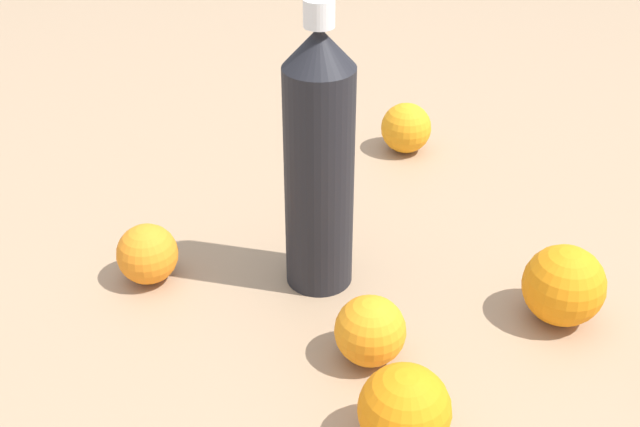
# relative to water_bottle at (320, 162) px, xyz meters

# --- Properties ---
(ground_plane) EXTENTS (2.40, 2.40, 0.00)m
(ground_plane) POSITION_rel_water_bottle_xyz_m (0.01, 0.00, -0.14)
(ground_plane) COLOR #9E7F60
(water_bottle) EXTENTS (0.07, 0.07, 0.30)m
(water_bottle) POSITION_rel_water_bottle_xyz_m (0.00, 0.00, 0.00)
(water_bottle) COLOR black
(water_bottle) RESTS_ON ground_plane
(orange_0) EXTENTS (0.08, 0.08, 0.08)m
(orange_0) POSITION_rel_water_bottle_xyz_m (-0.20, 0.12, -0.10)
(orange_0) COLOR orange
(orange_0) RESTS_ON ground_plane
(orange_1) EXTENTS (0.07, 0.07, 0.07)m
(orange_1) POSITION_rel_water_bottle_xyz_m (0.10, -0.29, -0.11)
(orange_1) COLOR orange
(orange_1) RESTS_ON ground_plane
(orange_2) EXTENTS (0.06, 0.06, 0.06)m
(orange_2) POSITION_rel_water_bottle_xyz_m (0.13, 0.12, -0.11)
(orange_2) COLOR orange
(orange_2) RESTS_ON ground_plane
(orange_3) EXTENTS (0.08, 0.08, 0.08)m
(orange_3) POSITION_rel_water_bottle_xyz_m (-0.22, -0.11, -0.10)
(orange_3) COLOR orange
(orange_3) RESTS_ON ground_plane
(orange_4) EXTENTS (0.07, 0.07, 0.07)m
(orange_4) POSITION_rel_water_bottle_xyz_m (-0.12, 0.06, -0.11)
(orange_4) COLOR orange
(orange_4) RESTS_ON ground_plane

